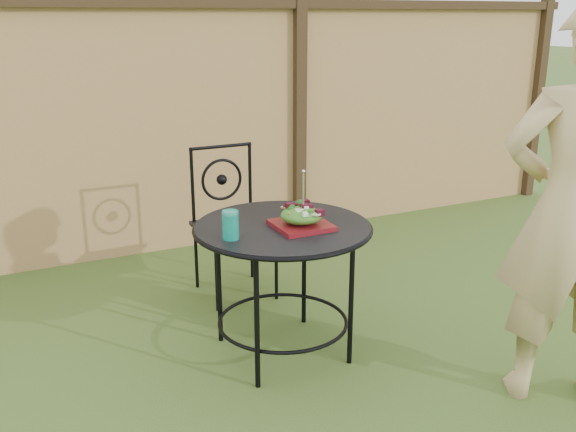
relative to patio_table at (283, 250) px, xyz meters
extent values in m
plane|color=#234416|center=(-0.29, -0.35, -0.59)|extent=(60.00, 60.00, 0.00)
cube|color=tan|center=(-0.29, 1.85, 0.31)|extent=(8.00, 0.05, 1.80)
cube|color=black|center=(-0.29, 1.80, 1.24)|extent=(8.00, 0.07, 0.07)
cube|color=black|center=(1.01, 1.80, 0.36)|extent=(0.09, 0.09, 1.90)
cube|color=black|center=(3.61, 1.80, 0.36)|extent=(0.09, 0.09, 1.90)
cylinder|color=black|center=(0.00, 0.00, 0.13)|extent=(0.90, 0.90, 0.02)
torus|color=black|center=(0.00, 0.00, 0.12)|extent=(0.92, 0.92, 0.02)
torus|color=black|center=(0.00, 0.00, -0.41)|extent=(0.70, 0.70, 0.02)
cylinder|color=black|center=(0.26, 0.26, -0.23)|extent=(0.03, 0.03, 0.71)
cylinder|color=black|center=(-0.26, 0.26, -0.23)|extent=(0.03, 0.03, 0.71)
cylinder|color=black|center=(-0.26, -0.26, -0.23)|extent=(0.03, 0.03, 0.71)
cylinder|color=black|center=(0.26, -0.26, -0.23)|extent=(0.03, 0.03, 0.71)
cube|color=black|center=(0.05, 0.83, -0.14)|extent=(0.46, 0.46, 0.03)
cylinder|color=black|center=(0.05, 1.04, 0.35)|extent=(0.42, 0.02, 0.02)
torus|color=black|center=(0.05, 1.04, 0.13)|extent=(0.28, 0.02, 0.28)
cylinder|color=black|center=(-0.15, 0.63, -0.37)|extent=(0.02, 0.02, 0.44)
cylinder|color=black|center=(0.25, 0.63, -0.37)|extent=(0.02, 0.02, 0.44)
cylinder|color=black|center=(-0.15, 1.03, -0.37)|extent=(0.02, 0.02, 0.44)
cylinder|color=black|center=(0.25, 1.03, -0.37)|extent=(0.02, 0.02, 0.44)
cylinder|color=black|center=(-0.15, 1.04, 0.11)|extent=(0.02, 0.02, 0.50)
cylinder|color=black|center=(0.25, 1.04, 0.11)|extent=(0.02, 0.02, 0.50)
imported|color=tan|center=(0.99, -0.93, 0.34)|extent=(0.80, 0.72, 1.84)
cube|color=#4C0A10|center=(0.07, -0.08, 0.15)|extent=(0.27, 0.27, 0.02)
ellipsoid|color=#235614|center=(0.07, -0.08, 0.20)|extent=(0.21, 0.21, 0.08)
cylinder|color=silver|center=(0.08, -0.08, 0.33)|extent=(0.01, 0.01, 0.18)
cylinder|color=#0C947A|center=(-0.31, -0.08, 0.21)|extent=(0.08, 0.08, 0.14)
camera|label=1|loc=(-1.34, -2.81, 1.16)|focal=40.00mm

